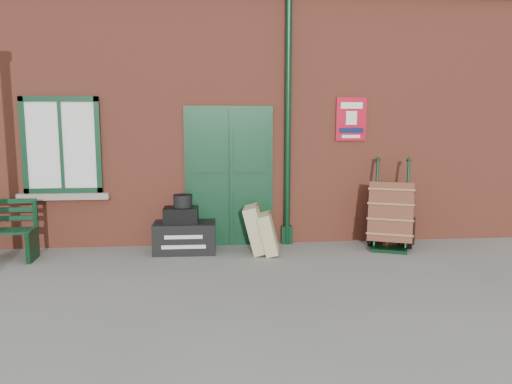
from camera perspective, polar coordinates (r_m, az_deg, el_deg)
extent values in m
plane|color=gray|center=(6.90, -0.03, -8.98)|extent=(80.00, 80.00, 0.00)
cube|color=#9F4833|center=(10.08, -1.90, 8.05)|extent=(10.00, 4.00, 4.00)
cube|color=#38302B|center=(10.29, -1.96, 20.11)|extent=(10.30, 4.30, 0.30)
cube|color=#0D311B|center=(8.08, -3.11, 1.56)|extent=(1.42, 0.12, 2.32)
cube|color=white|center=(8.34, -21.36, 5.00)|extent=(1.20, 0.08, 1.50)
cylinder|color=black|center=(8.08, 3.66, 7.95)|extent=(0.10, 0.10, 4.00)
cube|color=#B40C20|center=(8.36, 10.81, 8.18)|extent=(0.50, 0.03, 0.70)
cube|color=black|center=(8.03, -24.18, -5.59)|extent=(0.06, 0.45, 0.44)
cube|color=black|center=(7.84, -8.15, -5.15)|extent=(0.96, 0.54, 0.47)
cube|color=black|center=(7.76, -8.57, -2.61)|extent=(0.53, 0.39, 0.24)
cylinder|color=black|center=(7.75, -8.37, -1.01)|extent=(0.29, 0.29, 0.19)
cube|color=tan|center=(7.69, -0.01, -4.26)|extent=(0.46, 0.57, 0.75)
cube|color=tan|center=(7.63, 1.41, -4.78)|extent=(0.40, 0.51, 0.65)
cube|color=black|center=(8.18, 14.97, -6.29)|extent=(0.65, 0.57, 0.05)
cylinder|color=black|center=(8.24, 13.53, -1.27)|extent=(0.19, 0.37, 1.39)
cylinder|color=black|center=(8.23, 16.87, -1.41)|extent=(0.19, 0.37, 1.39)
cylinder|color=black|center=(8.38, 12.88, -5.13)|extent=(0.15, 0.26, 0.26)
cylinder|color=black|center=(8.37, 17.23, -5.32)|extent=(0.15, 0.26, 0.26)
cube|color=brown|center=(8.24, 15.16, -2.34)|extent=(0.90, 0.94, 1.03)
cube|color=black|center=(8.56, 15.18, -4.25)|extent=(0.74, 0.60, 0.46)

